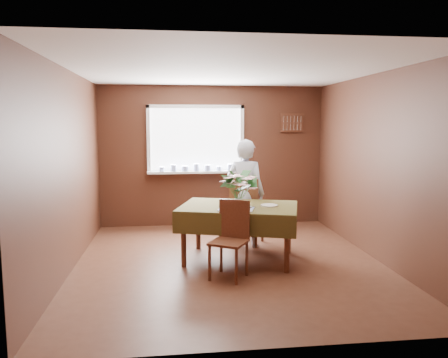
{
  "coord_description": "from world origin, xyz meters",
  "views": [
    {
      "loc": [
        -0.74,
        -5.55,
        1.83
      ],
      "look_at": [
        0.0,
        0.55,
        1.05
      ],
      "focal_mm": 35.0,
      "sensor_mm": 36.0,
      "label": 1
    }
  ],
  "objects": [
    {
      "name": "window_assembly",
      "position": [
        -0.3,
        2.19,
        1.34
      ],
      "size": [
        1.72,
        0.2,
        1.22
      ],
      "color": "white",
      "rests_on": "wall_back"
    },
    {
      "name": "chair_far",
      "position": [
        0.37,
        0.83,
        0.56
      ],
      "size": [
        0.59,
        0.59,
        1.03
      ],
      "rotation": [
        0.0,
        0.0,
        2.68
      ],
      "color": "#562C1C",
      "rests_on": "floor"
    },
    {
      "name": "ceiling",
      "position": [
        0.0,
        0.0,
        2.5
      ],
      "size": [
        4.5,
        4.5,
        0.0
      ],
      "primitive_type": "plane",
      "rotation": [
        3.14,
        0.0,
        0.0
      ],
      "color": "white",
      "rests_on": "wall_back"
    },
    {
      "name": "flower_bouquet",
      "position": [
        0.11,
        -0.06,
        1.03
      ],
      "size": [
        0.51,
        0.51,
        0.44
      ],
      "rotation": [
        0.0,
        0.0,
        -0.42
      ],
      "color": "white",
      "rests_on": "dining_table"
    },
    {
      "name": "side_plate",
      "position": [
        0.54,
        0.04,
        0.75
      ],
      "size": [
        0.32,
        0.32,
        0.01
      ],
      "primitive_type": "cylinder",
      "rotation": [
        0.0,
        0.0,
        -0.59
      ],
      "color": "white",
      "rests_on": "dining_table"
    },
    {
      "name": "wall_left",
      "position": [
        -2.0,
        0.0,
        1.25
      ],
      "size": [
        0.0,
        4.5,
        4.5
      ],
      "primitive_type": "plane",
      "rotation": [
        1.57,
        0.0,
        1.57
      ],
      "color": "brown",
      "rests_on": "floor"
    },
    {
      "name": "chair_near",
      "position": [
        -0.04,
        -0.5,
        0.5
      ],
      "size": [
        0.54,
        0.54,
        0.92
      ],
      "rotation": [
        0.0,
        0.0,
        -0.53
      ],
      "color": "#562C1C",
      "rests_on": "floor"
    },
    {
      "name": "wall_right",
      "position": [
        2.0,
        0.0,
        1.25
      ],
      "size": [
        0.0,
        4.5,
        4.5
      ],
      "primitive_type": "plane",
      "rotation": [
        1.57,
        0.0,
        -1.57
      ],
      "color": "brown",
      "rests_on": "floor"
    },
    {
      "name": "seated_woman",
      "position": [
        0.35,
        0.79,
        0.8
      ],
      "size": [
        0.7,
        0.62,
        1.6
      ],
      "primitive_type": "imported",
      "rotation": [
        0.0,
        0.0,
        2.62
      ],
      "color": "white",
      "rests_on": "floor"
    },
    {
      "name": "spoon_rack",
      "position": [
        1.45,
        2.22,
        1.85
      ],
      "size": [
        0.44,
        0.05,
        0.33
      ],
      "color": "#562C1C",
      "rests_on": "wall_back"
    },
    {
      "name": "dining_table",
      "position": [
        0.15,
        0.11,
        0.66
      ],
      "size": [
        1.77,
        1.44,
        0.75
      ],
      "rotation": [
        0.0,
        0.0,
        -0.29
      ],
      "color": "#562C1C",
      "rests_on": "floor"
    },
    {
      "name": "wall_back",
      "position": [
        0.0,
        2.25,
        1.25
      ],
      "size": [
        4.0,
        0.0,
        4.0
      ],
      "primitive_type": "plane",
      "rotation": [
        1.57,
        0.0,
        0.0
      ],
      "color": "brown",
      "rests_on": "floor"
    },
    {
      "name": "floor",
      "position": [
        0.0,
        0.0,
        0.0
      ],
      "size": [
        4.5,
        4.5,
        0.0
      ],
      "primitive_type": "plane",
      "color": "#4A2619",
      "rests_on": "ground"
    },
    {
      "name": "wall_front",
      "position": [
        0.0,
        -2.25,
        1.25
      ],
      "size": [
        4.0,
        0.0,
        4.0
      ],
      "primitive_type": "plane",
      "rotation": [
        -1.57,
        0.0,
        0.0
      ],
      "color": "brown",
      "rests_on": "floor"
    },
    {
      "name": "table_knife",
      "position": [
        0.26,
        -0.11,
        0.75
      ],
      "size": [
        0.16,
        0.2,
        0.0
      ],
      "primitive_type": "cube",
      "rotation": [
        0.0,
        0.0,
        -0.64
      ],
      "color": "silver",
      "rests_on": "dining_table"
    }
  ]
}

